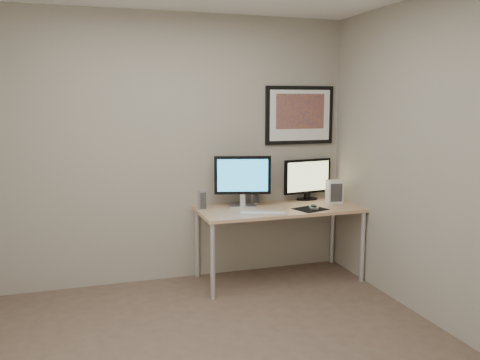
{
  "coord_description": "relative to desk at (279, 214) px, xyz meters",
  "views": [
    {
      "loc": [
        -0.85,
        -3.19,
        1.77
      ],
      "look_at": [
        0.52,
        1.1,
        1.06
      ],
      "focal_mm": 38.0,
      "sensor_mm": 36.0,
      "label": 1
    }
  ],
  "objects": [
    {
      "name": "mouse",
      "position": [
        0.29,
        -0.16,
        0.09
      ],
      "size": [
        0.1,
        0.13,
        0.04
      ],
      "primitive_type": "ellipsoid",
      "rotation": [
        0.0,
        0.0,
        -0.26
      ],
      "color": "black",
      "rests_on": "mousepad"
    },
    {
      "name": "monitor_large",
      "position": [
        -0.33,
        0.14,
        0.35
      ],
      "size": [
        0.55,
        0.24,
        0.51
      ],
      "rotation": [
        0.0,
        0.0,
        -0.26
      ],
      "color": "silver",
      "rests_on": "desk"
    },
    {
      "name": "mousepad",
      "position": [
        0.26,
        -0.16,
        0.07
      ],
      "size": [
        0.34,
        0.32,
        0.0
      ],
      "primitive_type": "cube",
      "rotation": [
        0.0,
        0.0,
        0.31
      ],
      "color": "black",
      "rests_on": "desk"
    },
    {
      "name": "room",
      "position": [
        -1.0,
        -0.9,
        0.98
      ],
      "size": [
        3.6,
        3.6,
        3.6
      ],
      "color": "white",
      "rests_on": "ground"
    },
    {
      "name": "floor",
      "position": [
        -1.0,
        -1.35,
        -0.66
      ],
      "size": [
        3.6,
        3.6,
        0.0
      ],
      "primitive_type": "plane",
      "color": "brown",
      "rests_on": "ground"
    },
    {
      "name": "monitor_tv",
      "position": [
        0.43,
        0.27,
        0.3
      ],
      "size": [
        0.55,
        0.16,
        0.43
      ],
      "rotation": [
        0.0,
        0.0,
        0.14
      ],
      "color": "black",
      "rests_on": "desk"
    },
    {
      "name": "framed_art",
      "position": [
        0.35,
        0.33,
        0.96
      ],
      "size": [
        0.75,
        0.04,
        0.6
      ],
      "color": "black",
      "rests_on": "room"
    },
    {
      "name": "keyboard",
      "position": [
        -0.25,
        -0.22,
        0.07
      ],
      "size": [
        0.44,
        0.26,
        0.01
      ],
      "primitive_type": "cube",
      "rotation": [
        0.0,
        0.0,
        -0.36
      ],
      "color": "silver",
      "rests_on": "desk"
    },
    {
      "name": "speaker_left",
      "position": [
        -0.75,
        0.13,
        0.16
      ],
      "size": [
        0.09,
        0.09,
        0.19
      ],
      "primitive_type": "cylinder",
      "rotation": [
        0.0,
        0.0,
        0.17
      ],
      "color": "silver",
      "rests_on": "desk"
    },
    {
      "name": "speaker_right",
      "position": [
        -0.17,
        0.25,
        0.17
      ],
      "size": [
        0.08,
        0.08,
        0.2
      ],
      "primitive_type": "cylinder",
      "rotation": [
        0.0,
        0.0,
        0.0
      ],
      "color": "silver",
      "rests_on": "desk"
    },
    {
      "name": "desk",
      "position": [
        0.0,
        0.0,
        0.0
      ],
      "size": [
        1.6,
        0.7,
        0.73
      ],
      "color": "#9C6D4B",
      "rests_on": "floor"
    },
    {
      "name": "fan_unit",
      "position": [
        0.62,
        0.04,
        0.18
      ],
      "size": [
        0.17,
        0.13,
        0.24
      ],
      "primitive_type": "cube",
      "rotation": [
        0.0,
        0.0,
        -0.12
      ],
      "color": "silver",
      "rests_on": "desk"
    }
  ]
}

